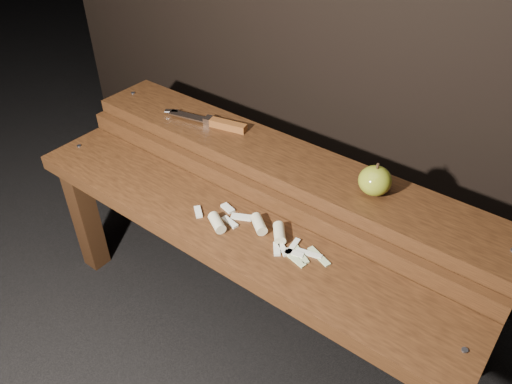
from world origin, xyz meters
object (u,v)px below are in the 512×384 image
Objects in this scene: bench_rear_tier at (280,183)px; bench_front_tier at (225,248)px; apple at (375,181)px; knife at (218,123)px.

bench_front_tier is at bearing -90.00° from bench_rear_tier.
apple is 0.48m from knife.
apple is at bearing 0.98° from bench_rear_tier.
knife reaches higher than bench_rear_tier.
bench_front_tier is at bearing -137.46° from apple.
bench_rear_tier is 4.72× the size of knife.
bench_rear_tier is (0.00, 0.23, 0.06)m from bench_front_tier.
apple is at bearing 42.54° from bench_front_tier.
knife is at bearing 178.96° from apple.
bench_rear_tier is 0.24m from knife.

